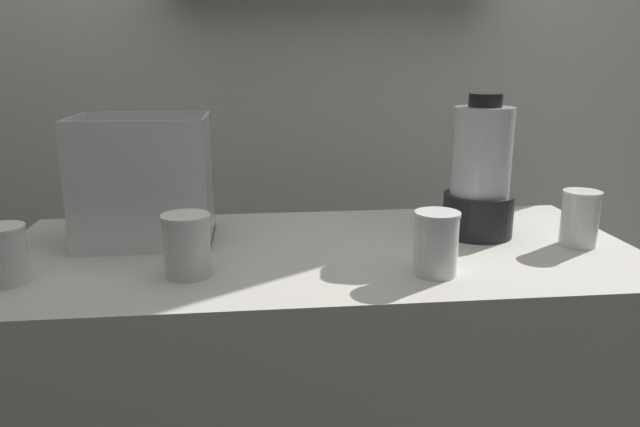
% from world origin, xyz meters
% --- Properties ---
extents(counter, '(1.40, 0.64, 0.90)m').
position_xyz_m(counter, '(0.00, 0.00, 0.45)').
color(counter, beige).
rests_on(counter, ground_plane).
extents(back_wall_unit, '(2.60, 0.24, 2.50)m').
position_xyz_m(back_wall_unit, '(0.00, 0.77, 1.26)').
color(back_wall_unit, silver).
rests_on(back_wall_unit, ground_plane).
extents(carrot_display_bin, '(0.29, 0.21, 0.29)m').
position_xyz_m(carrot_display_bin, '(-0.39, 0.11, 0.99)').
color(carrot_display_bin, white).
rests_on(carrot_display_bin, counter).
extents(blender_pitcher, '(0.16, 0.16, 0.33)m').
position_xyz_m(blender_pitcher, '(0.38, 0.06, 1.04)').
color(blender_pitcher, black).
rests_on(blender_pitcher, counter).
extents(juice_cup_beet_far_left, '(0.09, 0.09, 0.11)m').
position_xyz_m(juice_cup_beet_far_left, '(-0.61, -0.14, 0.95)').
color(juice_cup_beet_far_left, white).
rests_on(juice_cup_beet_far_left, counter).
extents(juice_cup_carrot_left, '(0.09, 0.09, 0.12)m').
position_xyz_m(juice_cup_carrot_left, '(-0.27, -0.14, 0.95)').
color(juice_cup_carrot_left, white).
rests_on(juice_cup_carrot_left, counter).
extents(juice_cup_pomegranate_middle, '(0.09, 0.09, 0.13)m').
position_xyz_m(juice_cup_pomegranate_middle, '(0.21, -0.18, 0.96)').
color(juice_cup_pomegranate_middle, white).
rests_on(juice_cup_pomegranate_middle, counter).
extents(juice_cup_pomegranate_right, '(0.08, 0.08, 0.13)m').
position_xyz_m(juice_cup_pomegranate_right, '(0.58, -0.04, 0.96)').
color(juice_cup_pomegranate_right, white).
rests_on(juice_cup_pomegranate_right, counter).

